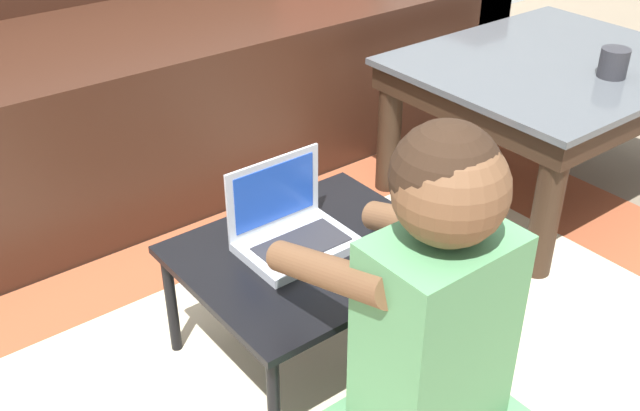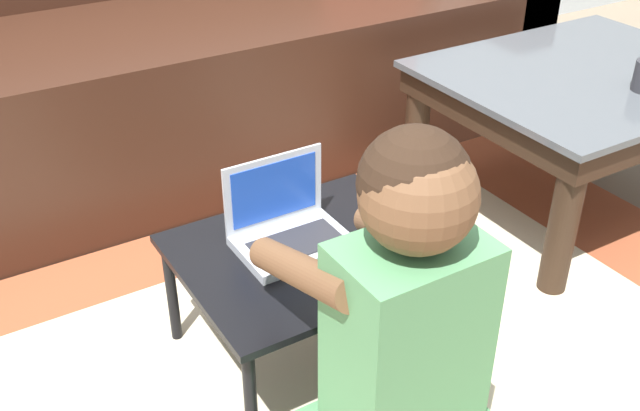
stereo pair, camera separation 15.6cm
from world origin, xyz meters
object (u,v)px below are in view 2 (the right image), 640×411
object	(u,v)px
coffee_table	(586,94)
laptop	(289,230)
couch	(210,62)
computer_mouse	(388,227)
person_seated	(404,341)
laptop_desk	(308,261)

from	to	relation	value
coffee_table	laptop	world-z (taller)	laptop
couch	coffee_table	xyz separation A→B (m)	(0.72, -0.91, 0.06)
laptop	computer_mouse	world-z (taller)	laptop
person_seated	laptop_desk	bearing A→B (deg)	83.84
laptop_desk	laptop	size ratio (longest dim) A/B	2.30
couch	laptop_desk	size ratio (longest dim) A/B	4.29
laptop_desk	computer_mouse	bearing A→B (deg)	-14.80
laptop_desk	person_seated	world-z (taller)	person_seated
computer_mouse	person_seated	distance (m)	0.39
couch	laptop	distance (m)	1.08
coffee_table	computer_mouse	distance (m)	0.84
computer_mouse	person_seated	bearing A→B (deg)	-122.32
laptop_desk	computer_mouse	xyz separation A→B (m)	(0.17, -0.04, 0.05)
laptop_desk	coffee_table	bearing A→B (deg)	9.63
couch	coffee_table	world-z (taller)	couch
couch	laptop_desk	world-z (taller)	couch
laptop	computer_mouse	distance (m)	0.21
person_seated	couch	bearing A→B (deg)	78.18
couch	computer_mouse	xyz separation A→B (m)	(-0.10, -1.12, 0.01)
coffee_table	person_seated	world-z (taller)	person_seated
computer_mouse	person_seated	size ratio (longest dim) A/B	0.13
laptop	person_seated	bearing A→B (deg)	-92.47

